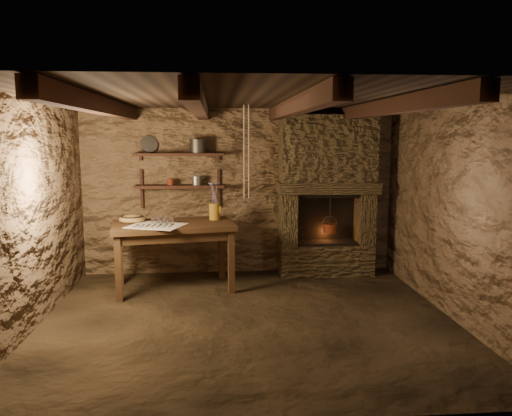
{
  "coord_description": "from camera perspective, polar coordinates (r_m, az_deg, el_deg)",
  "views": [
    {
      "loc": [
        -0.33,
        -5.25,
        2.0
      ],
      "look_at": [
        0.16,
        0.9,
        1.11
      ],
      "focal_mm": 35.0,
      "sensor_mm": 36.0,
      "label": 1
    }
  ],
  "objects": [
    {
      "name": "tin_pan",
      "position": [
        7.25,
        -12.13,
        7.15
      ],
      "size": [
        0.26,
        0.18,
        0.24
      ],
      "primitive_type": "cylinder",
      "rotation": [
        1.26,
        0.0,
        0.35
      ],
      "color": "gray",
      "rests_on": "shelf_upper"
    },
    {
      "name": "beam_mid_right",
      "position": [
        5.32,
        4.53,
        11.5
      ],
      "size": [
        0.14,
        3.95,
        0.16
      ],
      "primitive_type": "cube",
      "color": "black",
      "rests_on": "ceiling"
    },
    {
      "name": "left_wall",
      "position": [
        5.64,
        -24.38,
        -0.71
      ],
      "size": [
        0.04,
        4.0,
        2.4
      ],
      "primitive_type": "cube",
      "color": "#4B3523",
      "rests_on": "floor"
    },
    {
      "name": "front_wall",
      "position": [
        3.36,
        1.25,
        -5.61
      ],
      "size": [
        4.5,
        0.04,
        2.4
      ],
      "primitive_type": "cube",
      "color": "#4B3523",
      "rests_on": "floor"
    },
    {
      "name": "hanging_ropes",
      "position": [
        6.31,
        -1.1,
        6.37
      ],
      "size": [
        0.08,
        0.08,
        1.2
      ],
      "primitive_type": null,
      "color": "tan",
      "rests_on": "ceiling"
    },
    {
      "name": "beam_mid_left",
      "position": [
        5.26,
        -6.52,
        11.51
      ],
      "size": [
        0.14,
        3.95,
        0.16
      ],
      "primitive_type": "cube",
      "color": "black",
      "rests_on": "ceiling"
    },
    {
      "name": "beam_far_right",
      "position": [
        5.57,
        14.94,
        11.1
      ],
      "size": [
        0.14,
        3.95,
        0.16
      ],
      "primitive_type": "cube",
      "color": "black",
      "rests_on": "ceiling"
    },
    {
      "name": "right_wall",
      "position": [
        5.9,
        21.42,
        -0.18
      ],
      "size": [
        0.04,
        4.0,
        2.4
      ],
      "primitive_type": "cube",
      "color": "#4B3523",
      "rests_on": "floor"
    },
    {
      "name": "back_wall",
      "position": [
        7.3,
        -1.94,
        1.89
      ],
      "size": [
        4.5,
        0.04,
        2.4
      ],
      "primitive_type": "cube",
      "color": "#4B3523",
      "rests_on": "floor"
    },
    {
      "name": "rusty_tin",
      "position": [
        7.14,
        -9.74,
        2.97
      ],
      "size": [
        0.12,
        0.12,
        0.09
      ],
      "primitive_type": "cylinder",
      "rotation": [
        0.0,
        0.0,
        0.39
      ],
      "color": "#5A1C12",
      "rests_on": "shelf_lower"
    },
    {
      "name": "work_table",
      "position": [
        6.65,
        -9.38,
        -5.16
      ],
      "size": [
        1.67,
        1.12,
        0.89
      ],
      "rotation": [
        0.0,
        0.0,
        0.16
      ],
      "color": "#362212",
      "rests_on": "floor"
    },
    {
      "name": "beam_far_left",
      "position": [
        5.38,
        -17.43,
        11.11
      ],
      "size": [
        0.14,
        3.95,
        0.16
      ],
      "primitive_type": "cube",
      "color": "black",
      "rests_on": "ceiling"
    },
    {
      "name": "ceiling",
      "position": [
        5.27,
        -0.97,
        12.53
      ],
      "size": [
        4.5,
        4.0,
        0.04
      ],
      "primitive_type": "cube",
      "color": "black",
      "rests_on": "back_wall"
    },
    {
      "name": "drinking_glasses",
      "position": [
        6.5,
        -11.0,
        -1.39
      ],
      "size": [
        0.21,
        0.06,
        0.08
      ],
      "primitive_type": null,
      "color": "white",
      "rests_on": "linen_cloth"
    },
    {
      "name": "small_kettle",
      "position": [
        7.12,
        -6.8,
        3.15
      ],
      "size": [
        0.21,
        0.19,
        0.19
      ],
      "primitive_type": null,
      "rotation": [
        0.0,
        0.0,
        0.34
      ],
      "color": "gray",
      "rests_on": "shelf_lower"
    },
    {
      "name": "shelf_lower",
      "position": [
        7.14,
        -8.72,
        2.47
      ],
      "size": [
        1.25,
        0.3,
        0.04
      ],
      "primitive_type": "cube",
      "color": "black",
      "rests_on": "back_wall"
    },
    {
      "name": "wooden_bowl",
      "position": [
        6.73,
        -13.97,
        -1.25
      ],
      "size": [
        0.4,
        0.4,
        0.12
      ],
      "primitive_type": "ellipsoid",
      "rotation": [
        0.0,
        0.0,
        0.19
      ],
      "color": "olive",
      "rests_on": "work_table"
    },
    {
      "name": "shelf_upper",
      "position": [
        7.11,
        -8.8,
        6.08
      ],
      "size": [
        1.25,
        0.3,
        0.04
      ],
      "primitive_type": "cube",
      "color": "black",
      "rests_on": "back_wall"
    },
    {
      "name": "pewter_cutlery_row",
      "position": [
        6.36,
        -11.33,
        -1.94
      ],
      "size": [
        0.59,
        0.39,
        0.01
      ],
      "primitive_type": null,
      "rotation": [
        0.0,
        0.0,
        -0.37
      ],
      "color": "gray",
      "rests_on": "linen_cloth"
    },
    {
      "name": "red_pot",
      "position": [
        7.27,
        8.42,
        -2.23
      ],
      "size": [
        0.21,
        0.21,
        0.54
      ],
      "rotation": [
        0.0,
        0.0,
        -0.12
      ],
      "color": "maroon",
      "rests_on": "hearth"
    },
    {
      "name": "iron_stockpot",
      "position": [
        7.09,
        -6.64,
        6.96
      ],
      "size": [
        0.25,
        0.25,
        0.17
      ],
      "primitive_type": "cylinder",
      "rotation": [
        0.0,
        0.0,
        0.12
      ],
      "color": "#2C2A27",
      "rests_on": "shelf_upper"
    },
    {
      "name": "floor",
      "position": [
        5.63,
        -0.91,
        -12.64
      ],
      "size": [
        4.5,
        4.5,
        0.0
      ],
      "primitive_type": "plane",
      "color": "black",
      "rests_on": "ground"
    },
    {
      "name": "linen_cloth",
      "position": [
        6.39,
        -11.3,
        -1.99
      ],
      "size": [
        0.8,
        0.73,
        0.01
      ],
      "primitive_type": "cube",
      "rotation": [
        0.0,
        0.0,
        -0.37
      ],
      "color": "white",
      "rests_on": "work_table"
    },
    {
      "name": "hearth",
      "position": [
        7.23,
        8.09,
        1.97
      ],
      "size": [
        1.43,
        0.51,
        2.3
      ],
      "color": "#3C301E",
      "rests_on": "floor"
    },
    {
      "name": "stoneware_jug",
      "position": [
        6.73,
        -4.74,
        0.52
      ],
      "size": [
        0.17,
        0.16,
        0.51
      ],
      "rotation": [
        0.0,
        0.0,
        0.11
      ],
      "color": "#9D711E",
      "rests_on": "work_table"
    }
  ]
}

